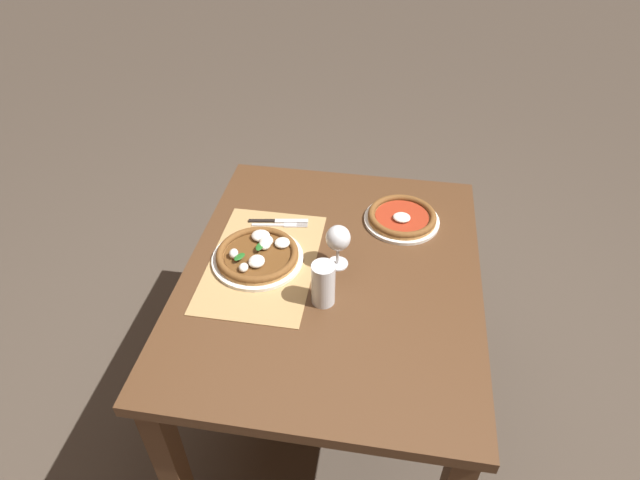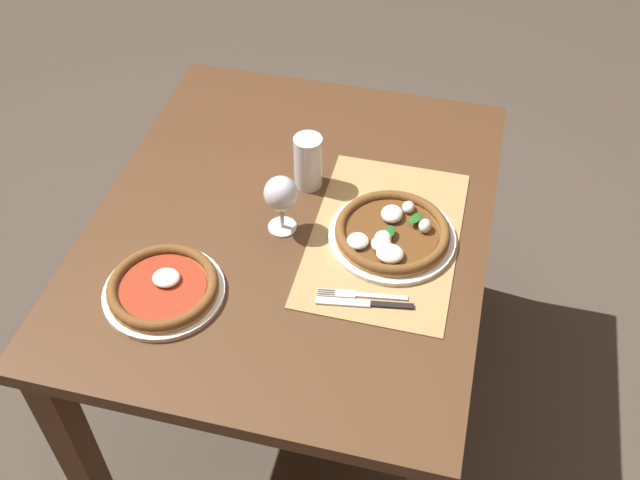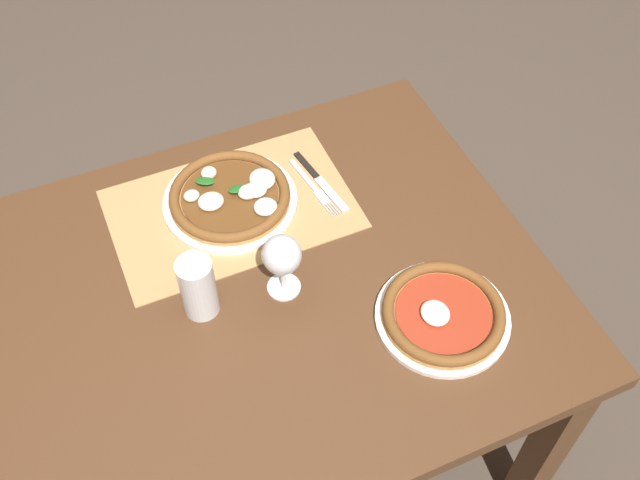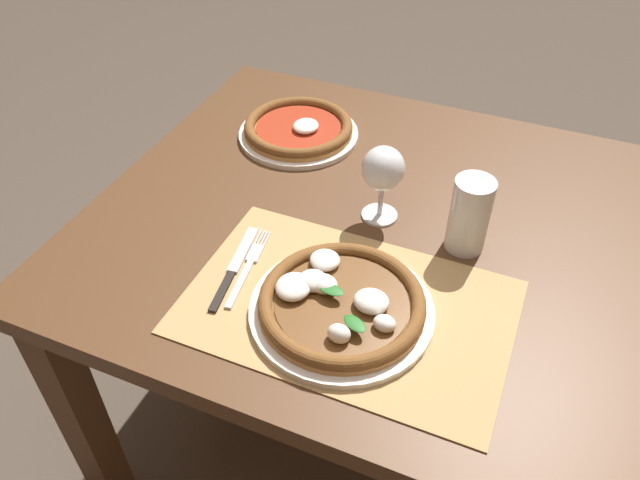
# 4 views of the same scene
# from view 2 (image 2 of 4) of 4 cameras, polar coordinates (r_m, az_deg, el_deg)

# --- Properties ---
(ground_plane) EXTENTS (24.00, 24.00, 0.00)m
(ground_plane) POSITION_cam_2_polar(r_m,az_deg,el_deg) (2.41, -1.66, -10.96)
(ground_plane) COLOR #473D33
(dining_table) EXTENTS (1.16, 0.95, 0.74)m
(dining_table) POSITION_cam_2_polar(r_m,az_deg,el_deg) (1.91, -2.06, -0.59)
(dining_table) COLOR #4C301C
(dining_table) RESTS_ON ground
(paper_placemat) EXTENTS (0.53, 0.35, 0.00)m
(paper_placemat) POSITION_cam_2_polar(r_m,az_deg,el_deg) (1.79, 4.97, 0.26)
(paper_placemat) COLOR #A88451
(paper_placemat) RESTS_ON dining_table
(pizza_near) EXTENTS (0.30, 0.30, 0.05)m
(pizza_near) POSITION_cam_2_polar(r_m,az_deg,el_deg) (1.77, 5.49, 0.51)
(pizza_near) COLOR silver
(pizza_near) RESTS_ON paper_placemat
(pizza_far) EXTENTS (0.27, 0.27, 0.04)m
(pizza_far) POSITION_cam_2_polar(r_m,az_deg,el_deg) (1.69, -11.85, -3.60)
(pizza_far) COLOR silver
(pizza_far) RESTS_ON dining_table
(wine_glass) EXTENTS (0.08, 0.08, 0.16)m
(wine_glass) POSITION_cam_2_polar(r_m,az_deg,el_deg) (1.74, -3.00, 3.40)
(wine_glass) COLOR silver
(wine_glass) RESTS_ON dining_table
(pint_glass) EXTENTS (0.07, 0.07, 0.15)m
(pint_glass) POSITION_cam_2_polar(r_m,az_deg,el_deg) (1.88, -0.91, 5.92)
(pint_glass) COLOR silver
(pint_glass) RESTS_ON dining_table
(fork) EXTENTS (0.05, 0.20, 0.00)m
(fork) POSITION_cam_2_polar(r_m,az_deg,el_deg) (1.66, 3.18, -4.21)
(fork) COLOR #B7B7BC
(fork) RESTS_ON paper_placemat
(knife) EXTENTS (0.05, 0.22, 0.01)m
(knife) POSITION_cam_2_polar(r_m,az_deg,el_deg) (1.64, 3.40, -4.85)
(knife) COLOR black
(knife) RESTS_ON paper_placemat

